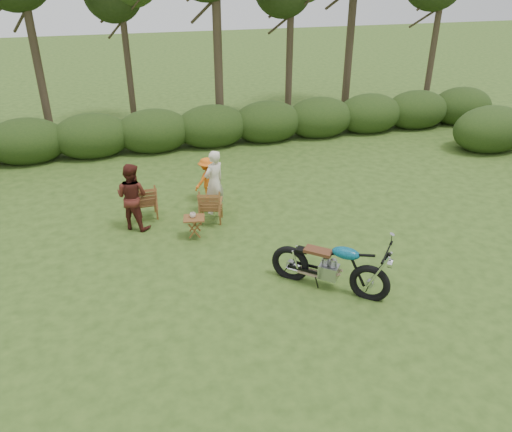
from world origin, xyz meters
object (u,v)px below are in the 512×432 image
object	(u,v)px
cup	(193,215)
adult_a	(215,212)
side_table	(195,227)
motorcycle	(328,287)
child	(208,200)
lawn_chair_left	(147,217)
lawn_chair_right	(212,221)
adult_b	(136,227)

from	to	relation	value
cup	adult_a	distance (m)	1.46
side_table	cup	bearing A→B (deg)	125.24
motorcycle	adult_a	distance (m)	4.12
child	lawn_chair_left	bearing A→B (deg)	-13.62
side_table	cup	world-z (taller)	cup
lawn_chair_right	adult_b	xyz separation A→B (m)	(-1.84, 0.18, 0.00)
motorcycle	adult_b	size ratio (longest dim) A/B	1.39
lawn_chair_right	side_table	xyz separation A→B (m)	(-0.53, -0.70, 0.26)
adult_b	motorcycle	bearing A→B (deg)	169.76
side_table	adult_a	bearing A→B (deg)	58.26
motorcycle	adult_b	xyz separation A→B (m)	(-3.53, 3.57, 0.00)
cup	child	size ratio (longest dim) A/B	0.11
cup	adult_b	world-z (taller)	adult_b
adult_a	lawn_chair_right	bearing A→B (deg)	35.25
lawn_chair_right	lawn_chair_left	bearing A→B (deg)	-6.02
adult_b	cup	bearing A→B (deg)	-178.40
lawn_chair_left	child	bearing A→B (deg)	-163.02
motorcycle	lawn_chair_right	size ratio (longest dim) A/B	2.56
lawn_chair_left	side_table	size ratio (longest dim) A/B	1.79
cup	adult_b	xyz separation A→B (m)	(-1.29, 0.86, -0.57)
lawn_chair_left	cup	size ratio (longest dim) A/B	6.74
lawn_chair_right	lawn_chair_left	xyz separation A→B (m)	(-1.54, 0.65, 0.00)
adult_a	adult_b	xyz separation A→B (m)	(-2.02, -0.27, 0.00)
side_table	adult_b	distance (m)	1.60
motorcycle	adult_b	world-z (taller)	adult_b
lawn_chair_right	side_table	distance (m)	0.92
lawn_chair_right	adult_b	world-z (taller)	adult_b
lawn_chair_left	adult_a	bearing A→B (deg)	171.38
side_table	adult_b	world-z (taller)	adult_b
lawn_chair_left	adult_a	world-z (taller)	adult_a
child	adult_b	bearing A→B (deg)	-4.65
lawn_chair_right	side_table	world-z (taller)	side_table
lawn_chair_right	adult_a	size ratio (longest dim) A/B	0.53
adult_a	side_table	bearing A→B (deg)	25.86
cup	adult_b	distance (m)	1.65
lawn_chair_left	adult_b	world-z (taller)	adult_b
side_table	adult_b	bearing A→B (deg)	146.09
side_table	adult_a	xyz separation A→B (m)	(0.71, 1.15, -0.26)
motorcycle	side_table	size ratio (longest dim) A/B	4.41
motorcycle	side_table	xyz separation A→B (m)	(-2.22, 2.69, 0.26)
motorcycle	lawn_chair_right	world-z (taller)	motorcycle
lawn_chair_right	motorcycle	bearing A→B (deg)	133.30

